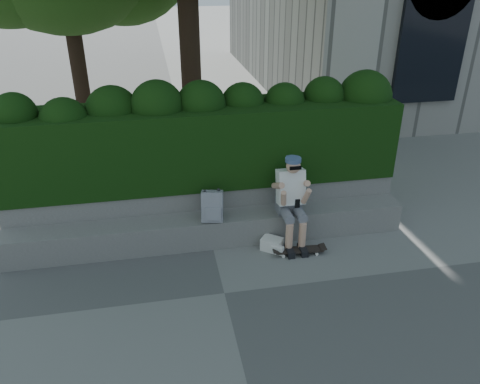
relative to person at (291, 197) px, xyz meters
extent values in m
plane|color=slate|center=(-1.19, -1.07, -0.75)|extent=(80.00, 80.00, 0.00)
cube|color=gray|center=(-1.19, 0.18, -0.53)|extent=(6.00, 0.45, 0.45)
cube|color=gray|center=(-1.19, 0.66, -0.38)|extent=(6.00, 0.50, 0.75)
cube|color=black|center=(-1.19, 0.88, 0.60)|extent=(6.00, 1.00, 1.20)
cylinder|color=black|center=(-1.10, 3.41, 1.12)|extent=(0.40, 0.40, 3.74)
cylinder|color=black|center=(-3.35, 4.47, 0.60)|extent=(0.32, 0.32, 2.70)
cube|color=slate|center=(0.00, 0.13, -0.19)|extent=(0.36, 0.26, 0.22)
cube|color=white|center=(0.00, 0.06, 0.15)|extent=(0.40, 0.32, 0.55)
sphere|color=tan|center=(0.00, -0.01, 0.51)|extent=(0.21, 0.21, 0.21)
cylinder|color=#465D81|center=(0.00, 0.01, 0.60)|extent=(0.23, 0.23, 0.06)
cube|color=black|center=(0.00, -0.29, 0.05)|extent=(0.07, 0.02, 0.13)
cylinder|color=tan|center=(-0.10, -0.31, -0.51)|extent=(0.11, 0.11, 0.47)
cylinder|color=tan|center=(0.10, -0.31, -0.51)|extent=(0.11, 0.11, 0.47)
cube|color=black|center=(-0.10, -0.37, -0.70)|extent=(0.10, 0.26, 0.10)
cube|color=black|center=(0.10, -0.37, -0.70)|extent=(0.10, 0.26, 0.10)
cube|color=black|center=(0.04, -0.37, -0.69)|extent=(0.72, 0.23, 0.02)
cylinder|color=silver|center=(-0.21, -0.43, -0.73)|extent=(0.05, 0.03, 0.05)
cylinder|color=silver|center=(-0.20, -0.28, -0.73)|extent=(0.05, 0.03, 0.05)
cylinder|color=silver|center=(0.29, -0.47, -0.73)|extent=(0.05, 0.03, 0.05)
cylinder|color=silver|center=(0.30, -0.32, -0.73)|extent=(0.05, 0.03, 0.05)
cube|color=#A3A3A7|center=(-1.17, 0.08, -0.07)|extent=(0.34, 0.23, 0.46)
cube|color=white|center=(-0.32, -0.19, -0.66)|extent=(0.37, 0.35, 0.19)
camera|label=1|loc=(-1.90, -5.88, 3.17)|focal=35.00mm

